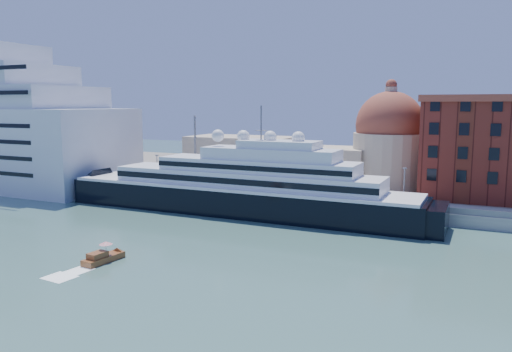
% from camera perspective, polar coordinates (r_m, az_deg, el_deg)
% --- Properties ---
extents(ground, '(400.00, 400.00, 0.00)m').
position_cam_1_polar(ground, '(86.76, -7.11, -7.37)').
color(ground, '#3A645C').
rests_on(ground, ground).
extents(quay, '(180.00, 10.00, 2.50)m').
position_cam_1_polar(quay, '(115.90, 1.84, -2.72)').
color(quay, gray).
rests_on(quay, ground).
extents(land, '(260.00, 72.00, 2.00)m').
position_cam_1_polar(land, '(153.97, 7.85, -0.17)').
color(land, slate).
rests_on(land, ground).
extents(quay_fence, '(180.00, 0.10, 1.20)m').
position_cam_1_polar(quay_fence, '(111.50, 0.93, -2.18)').
color(quay_fence, slate).
rests_on(quay_fence, quay).
extents(superyacht, '(89.73, 12.44, 26.82)m').
position_cam_1_polar(superyacht, '(108.27, -3.56, -1.69)').
color(superyacht, black).
rests_on(superyacht, ground).
extents(service_barge, '(11.40, 5.02, 2.48)m').
position_cam_1_polar(service_barge, '(135.65, -21.11, -1.90)').
color(service_barge, white).
rests_on(service_barge, ground).
extents(water_taxi, '(2.85, 6.84, 3.16)m').
position_cam_1_polar(water_taxi, '(78.05, -17.13, -8.87)').
color(water_taxi, brown).
rests_on(water_taxi, ground).
extents(church, '(66.00, 18.00, 25.50)m').
position_cam_1_polar(church, '(134.53, 8.35, 2.87)').
color(church, beige).
rests_on(church, land).
extents(lamp_posts, '(120.80, 2.40, 18.00)m').
position_cam_1_polar(lamp_posts, '(118.59, -4.12, 1.71)').
color(lamp_posts, slate).
rests_on(lamp_posts, quay).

